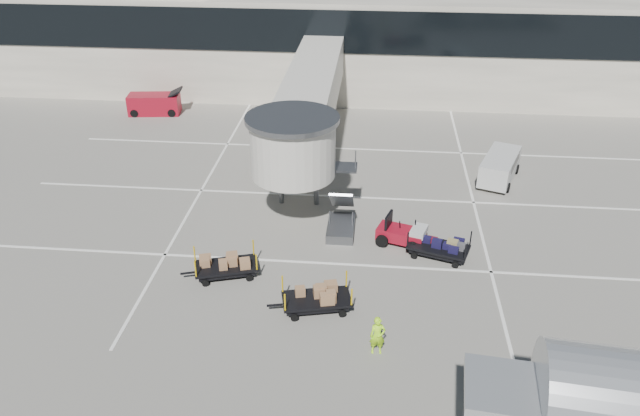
# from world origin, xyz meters

# --- Properties ---
(ground) EXTENTS (140.00, 140.00, 0.00)m
(ground) POSITION_xyz_m (0.00, 0.00, 0.00)
(ground) COLOR gray
(ground) RESTS_ON ground
(lane_markings) EXTENTS (40.00, 30.00, 0.02)m
(lane_markings) POSITION_xyz_m (-0.67, 9.33, 0.01)
(lane_markings) COLOR white
(lane_markings) RESTS_ON ground
(terminal) EXTENTS (64.00, 12.11, 15.20)m
(terminal) POSITION_xyz_m (-0.35, 29.94, 4.11)
(terminal) COLOR white
(terminal) RESTS_ON ground
(jet_bridge) EXTENTS (5.70, 20.40, 6.03)m
(jet_bridge) POSITION_xyz_m (-3.97, 12.26, 4.28)
(jet_bridge) COLOR silver
(jet_bridge) RESTS_ON ground
(baggage_tug) EXTENTS (2.68, 2.16, 1.60)m
(baggage_tug) POSITION_xyz_m (1.80, 4.16, 0.58)
(baggage_tug) COLOR maroon
(baggage_tug) RESTS_ON ground
(suitcase_cart) EXTENTS (3.67, 2.29, 1.41)m
(suitcase_cart) POSITION_xyz_m (3.51, 3.15, 0.50)
(suitcase_cart) COLOR black
(suitcase_cart) RESTS_ON ground
(box_cart_near) EXTENTS (3.73, 2.11, 1.43)m
(box_cart_near) POSITION_xyz_m (-1.99, -1.62, 0.53)
(box_cart_near) COLOR black
(box_cart_near) RESTS_ON ground
(box_cart_far) EXTENTS (3.64, 2.24, 1.40)m
(box_cart_far) POSITION_xyz_m (-6.64, 0.53, 0.55)
(box_cart_far) COLOR black
(box_cart_far) RESTS_ON ground
(ground_worker) EXTENTS (0.66, 0.48, 1.70)m
(ground_worker) POSITION_xyz_m (0.63, -4.08, 0.85)
(ground_worker) COLOR #AFFF1A
(ground_worker) RESTS_ON ground
(minivan) EXTENTS (3.10, 4.59, 1.62)m
(minivan) POSITION_xyz_m (7.88, 12.22, 0.97)
(minivan) COLOR silver
(minivan) RESTS_ON ground
(belt_loader) EXTENTS (4.30, 2.08, 2.00)m
(belt_loader) POSITION_xyz_m (-16.91, 21.41, 0.76)
(belt_loader) COLOR maroon
(belt_loader) RESTS_ON ground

